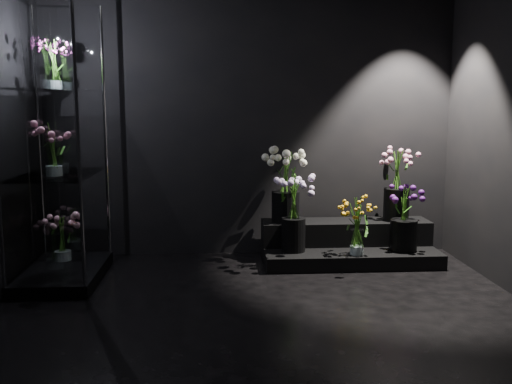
{
  "coord_description": "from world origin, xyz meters",
  "views": [
    {
      "loc": [
        -0.31,
        -3.64,
        1.5
      ],
      "look_at": [
        0.0,
        1.2,
        0.75
      ],
      "focal_mm": 40.0,
      "sensor_mm": 36.0,
      "label": 1
    }
  ],
  "objects": [
    {
      "name": "display_riser",
      "position": [
        0.92,
        1.67,
        0.15
      ],
      "size": [
        1.64,
        0.73,
        0.36
      ],
      "color": "black",
      "rests_on": "floor"
    },
    {
      "name": "bouquet_cream_roses",
      "position": [
        0.33,
        1.76,
        0.76
      ],
      "size": [
        0.53,
        0.53,
        0.69
      ],
      "rotation": [
        0.0,
        0.0,
        -0.4
      ],
      "color": "black",
      "rests_on": "display_riser"
    },
    {
      "name": "display_case",
      "position": [
        -1.66,
        1.19,
        1.18
      ],
      "size": [
        0.64,
        1.07,
        2.36
      ],
      "color": "black",
      "rests_on": "floor"
    },
    {
      "name": "bouquet_case_magenta",
      "position": [
        -1.68,
        1.34,
        1.82
      ],
      "size": [
        0.26,
        0.26,
        0.4
      ],
      "rotation": [
        0.0,
        0.0,
        0.13
      ],
      "color": "white",
      "rests_on": "display_case"
    },
    {
      "name": "floor",
      "position": [
        0.0,
        0.0,
        0.0
      ],
      "size": [
        4.0,
        4.0,
        0.0
      ],
      "primitive_type": "plane",
      "color": "black",
      "rests_on": "ground"
    },
    {
      "name": "bouquet_orange_bells",
      "position": [
        0.93,
        1.33,
        0.41
      ],
      "size": [
        0.37,
        0.37,
        0.51
      ],
      "rotation": [
        0.0,
        0.0,
        0.42
      ],
      "color": "white",
      "rests_on": "display_riser"
    },
    {
      "name": "bouquet_purple",
      "position": [
        1.4,
        1.46,
        0.45
      ],
      "size": [
        0.38,
        0.38,
        0.59
      ],
      "rotation": [
        0.0,
        0.0,
        -0.31
      ],
      "color": "black",
      "rests_on": "display_riser"
    },
    {
      "name": "wall_front",
      "position": [
        0.0,
        -2.0,
        1.4
      ],
      "size": [
        4.0,
        0.0,
        4.0
      ],
      "primitive_type": "plane",
      "rotation": [
        -1.57,
        0.0,
        0.0
      ],
      "color": "black",
      "rests_on": "floor"
    },
    {
      "name": "bouquet_case_base_pink",
      "position": [
        -1.72,
        1.42,
        0.34
      ],
      "size": [
        0.36,
        0.36,
        0.43
      ],
      "rotation": [
        0.0,
        0.0,
        -0.21
      ],
      "color": "white",
      "rests_on": "display_case"
    },
    {
      "name": "bouquet_pink_roses",
      "position": [
        1.42,
        1.75,
        0.76
      ],
      "size": [
        0.46,
        0.46,
        0.7
      ],
      "rotation": [
        0.0,
        0.0,
        -0.43
      ],
      "color": "black",
      "rests_on": "display_riser"
    },
    {
      "name": "bouquet_case_pink",
      "position": [
        -1.64,
        1.04,
        1.14
      ],
      "size": [
        0.39,
        0.39,
        0.42
      ],
      "rotation": [
        0.0,
        0.0,
        0.42
      ],
      "color": "white",
      "rests_on": "display_case"
    },
    {
      "name": "wall_back",
      "position": [
        0.0,
        2.0,
        1.4
      ],
      "size": [
        4.0,
        0.0,
        4.0
      ],
      "primitive_type": "plane",
      "rotation": [
        1.57,
        0.0,
        0.0
      ],
      "color": "black",
      "rests_on": "floor"
    },
    {
      "name": "bouquet_lilac",
      "position": [
        0.37,
        1.51,
        0.56
      ],
      "size": [
        0.46,
        0.46,
        0.72
      ],
      "rotation": [
        0.0,
        0.0,
        -0.28
      ],
      "color": "black",
      "rests_on": "display_riser"
    }
  ]
}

